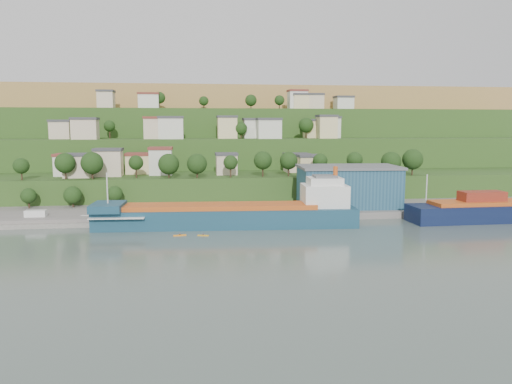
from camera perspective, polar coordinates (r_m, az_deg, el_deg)
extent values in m
plane|color=#475750|center=(126.91, -1.90, -4.81)|extent=(500.00, 500.00, 0.00)
cube|color=slate|center=(157.09, 4.39, -2.43)|extent=(220.00, 26.00, 4.00)
cube|color=slate|center=(154.07, -23.60, -3.24)|extent=(40.00, 18.00, 2.40)
cube|color=#284719|center=(181.83, -3.61, -1.06)|extent=(260.00, 32.00, 20.00)
cube|color=#284719|center=(211.49, -4.16, 0.15)|extent=(280.00, 32.00, 44.00)
cube|color=#284719|center=(241.23, -4.57, 1.06)|extent=(300.00, 32.00, 70.00)
cube|color=#A0753C|center=(314.80, -5.25, 2.56)|extent=(360.00, 120.00, 96.00)
cube|color=silver|center=(185.97, -20.45, 2.83)|extent=(9.53, 8.84, 6.79)
cube|color=brown|center=(185.73, -20.51, 4.01)|extent=(10.13, 9.44, 0.90)
cube|color=beige|center=(178.03, -19.69, 2.74)|extent=(8.74, 7.08, 7.23)
cube|color=#3F3F44|center=(177.76, -19.74, 4.05)|extent=(9.34, 7.68, 0.90)
cube|color=beige|center=(179.03, -16.49, 3.14)|extent=(9.01, 7.08, 8.74)
cube|color=#3F3F44|center=(178.75, -16.55, 4.68)|extent=(9.61, 7.68, 0.90)
cube|color=beige|center=(186.59, -13.15, 3.09)|extent=(9.23, 8.97, 6.61)
cube|color=brown|center=(186.35, -13.19, 4.24)|extent=(9.83, 9.57, 0.90)
cube|color=silver|center=(180.45, -10.82, 3.38)|extent=(7.77, 8.64, 8.92)
cube|color=brown|center=(180.17, -10.86, 4.94)|extent=(8.37, 9.24, 0.90)
cube|color=beige|center=(178.17, -3.39, 3.11)|extent=(7.30, 7.13, 6.86)
cube|color=#3F3F44|center=(177.91, -3.40, 4.36)|extent=(7.90, 7.73, 0.90)
cube|color=beige|center=(188.78, 4.67, 3.25)|extent=(8.77, 8.24, 6.20)
cube|color=#3F3F44|center=(188.55, 4.68, 4.33)|extent=(9.37, 8.84, 0.90)
cube|color=beige|center=(182.78, 6.05, 3.06)|extent=(8.05, 8.40, 6.01)
cube|color=#3F3F44|center=(182.55, 6.06, 4.15)|extent=(8.65, 9.00, 0.90)
cube|color=beige|center=(216.63, -21.39, 6.57)|extent=(7.85, 7.24, 6.81)
cube|color=#3F3F44|center=(216.64, -21.44, 7.59)|extent=(8.45, 7.84, 0.90)
cube|color=beige|center=(207.48, -18.94, 6.77)|extent=(9.58, 7.15, 7.61)
cube|color=#3F3F44|center=(207.50, -18.99, 7.94)|extent=(10.18, 7.75, 0.90)
cube|color=beige|center=(208.33, -11.49, 7.09)|extent=(8.35, 8.57, 8.08)
cube|color=brown|center=(208.35, -11.52, 8.32)|extent=(8.95, 9.17, 0.90)
cube|color=silver|center=(205.07, -9.69, 7.15)|extent=(9.79, 7.10, 8.23)
cube|color=#3F3F44|center=(205.10, -9.72, 8.42)|extent=(10.39, 7.70, 0.90)
cube|color=beige|center=(210.84, -3.33, 7.30)|extent=(7.88, 8.69, 8.61)
cube|color=#3F3F44|center=(210.87, -3.34, 8.59)|extent=(8.48, 9.29, 0.90)
cube|color=silver|center=(214.09, -0.31, 7.19)|extent=(8.31, 7.81, 7.64)
cube|color=#3F3F44|center=(214.11, -0.31, 8.33)|extent=(8.91, 8.41, 0.90)
cube|color=silver|center=(207.80, 1.46, 7.17)|extent=(9.62, 8.42, 7.60)
cube|color=#3F3F44|center=(207.82, 1.47, 8.34)|extent=(10.22, 9.02, 0.90)
cube|color=beige|center=(220.21, 6.59, 7.10)|extent=(7.54, 8.70, 7.30)
cube|color=#3F3F44|center=(220.23, 6.60, 8.17)|extent=(8.14, 9.30, 0.90)
cube|color=beige|center=(213.96, 8.07, 7.29)|extent=(7.61, 7.47, 8.96)
cube|color=#3F3F44|center=(214.00, 8.09, 8.61)|extent=(8.21, 8.07, 0.90)
cube|color=silver|center=(220.42, 8.47, 7.22)|extent=(7.19, 8.41, 8.44)
cube|color=#3F3F44|center=(220.45, 8.49, 8.43)|extent=(7.79, 9.01, 0.90)
cube|color=beige|center=(241.49, -16.76, 9.99)|extent=(7.06, 8.30, 7.54)
cube|color=#3F3F44|center=(241.74, -16.80, 10.98)|extent=(7.66, 8.90, 0.90)
cube|color=silver|center=(240.18, -12.15, 10.04)|extent=(9.26, 7.35, 6.62)
cube|color=brown|center=(240.38, -12.18, 10.93)|extent=(9.86, 7.95, 0.90)
cube|color=silver|center=(242.47, 4.75, 10.37)|extent=(8.56, 7.40, 8.40)
cube|color=brown|center=(242.75, 4.76, 11.46)|extent=(9.16, 8.00, 0.90)
cube|color=beige|center=(242.53, 5.02, 10.16)|extent=(7.28, 8.82, 6.66)
cube|color=#3F3F44|center=(242.74, 5.03, 11.05)|extent=(7.88, 9.42, 0.90)
cube|color=beige|center=(247.35, 6.60, 10.12)|extent=(8.38, 8.23, 6.93)
cube|color=#3F3F44|center=(247.56, 6.61, 11.02)|extent=(8.98, 8.83, 0.90)
cube|color=silver|center=(256.51, 9.97, 9.87)|extent=(8.48, 7.85, 6.14)
cube|color=#3F3F44|center=(256.69, 9.99, 10.66)|extent=(9.08, 8.45, 0.90)
cylinder|color=#382619|center=(175.66, -25.21, 1.75)|extent=(0.50, 0.50, 3.23)
sphere|color=#1B3110|center=(175.42, -25.26, 2.73)|extent=(4.99, 4.99, 4.99)
cylinder|color=#382619|center=(173.59, -20.93, 1.95)|extent=(0.50, 0.50, 3.45)
sphere|color=#1B3110|center=(173.31, -20.99, 3.11)|extent=(6.59, 6.59, 6.59)
cylinder|color=#382619|center=(170.50, -18.18, 1.95)|extent=(0.50, 0.50, 3.28)
sphere|color=#1B3110|center=(170.21, -18.23, 3.16)|extent=(7.20, 7.20, 7.20)
cylinder|color=#382619|center=(170.74, -13.53, 2.20)|extent=(0.50, 0.50, 3.75)
sphere|color=#1B3110|center=(170.49, -13.56, 3.28)|extent=(4.90, 4.90, 4.90)
cylinder|color=#382619|center=(168.09, -9.93, 2.05)|extent=(0.50, 0.50, 2.75)
sphere|color=#1B3110|center=(167.81, -9.95, 3.16)|extent=(6.94, 6.94, 6.94)
cylinder|color=#382619|center=(167.10, -6.74, 2.11)|extent=(0.50, 0.50, 2.92)
sphere|color=#1B3110|center=(166.82, -6.76, 3.23)|extent=(6.66, 6.66, 6.66)
cylinder|color=#382619|center=(167.32, -2.92, 2.30)|extent=(0.50, 0.50, 3.78)
sphere|color=#1B3110|center=(167.06, -2.93, 3.40)|extent=(4.81, 4.81, 4.81)
cylinder|color=#382619|center=(169.88, 0.78, 2.41)|extent=(0.50, 0.50, 3.89)
sphere|color=#1B3110|center=(169.60, 0.79, 3.64)|extent=(6.21, 6.21, 6.21)
cylinder|color=#382619|center=(171.60, 3.75, 2.42)|extent=(0.50, 0.50, 3.73)
sphere|color=#1B3110|center=(171.32, 3.76, 3.60)|extent=(6.08, 6.08, 6.08)
cylinder|color=#382619|center=(173.79, 7.32, 2.46)|extent=(0.50, 0.50, 3.85)
sphere|color=#1B3110|center=(173.53, 7.33, 3.55)|extent=(5.10, 5.10, 5.10)
cylinder|color=#382619|center=(176.07, 11.18, 2.47)|extent=(0.50, 0.50, 4.05)
sphere|color=#1B3110|center=(175.80, 11.21, 3.62)|extent=(5.53, 5.53, 5.53)
cylinder|color=#382619|center=(181.12, 15.15, 2.31)|extent=(0.50, 0.50, 2.89)
sphere|color=#1B3110|center=(180.86, 15.18, 3.37)|extent=(6.99, 6.99, 6.99)
cylinder|color=#382619|center=(183.65, 17.42, 2.40)|extent=(0.50, 0.50, 3.60)
sphere|color=#1B3110|center=(183.37, 17.46, 3.58)|extent=(7.19, 7.19, 7.19)
cylinder|color=#382619|center=(243.08, -0.59, 9.73)|extent=(0.50, 0.50, 2.89)
sphere|color=#1B3110|center=(243.22, -0.59, 10.43)|extent=(5.57, 5.57, 5.57)
cylinder|color=#382619|center=(241.90, -10.96, 9.72)|extent=(0.50, 0.50, 3.86)
sphere|color=#1B3110|center=(242.07, -10.98, 10.53)|extent=(5.46, 5.46, 5.46)
cylinder|color=#382619|center=(244.44, -5.98, 9.68)|extent=(0.50, 0.50, 2.88)
sphere|color=#1B3110|center=(244.56, -5.99, 10.31)|extent=(4.55, 4.55, 4.55)
cylinder|color=#382619|center=(239.50, 2.69, 9.77)|extent=(0.50, 0.50, 2.98)
sphere|color=#1B3110|center=(239.63, 2.70, 10.44)|extent=(4.72, 4.72, 4.72)
cylinder|color=#382619|center=(208.08, -1.72, 6.50)|extent=(0.50, 0.50, 2.72)
sphere|color=#1B3110|center=(208.05, -1.73, 7.27)|extent=(5.23, 5.23, 5.23)
cylinder|color=#382619|center=(214.23, 5.74, 6.63)|extent=(0.50, 0.50, 3.78)
sphere|color=#1B3110|center=(214.20, 5.75, 7.61)|extent=(6.37, 6.37, 6.37)
cylinder|color=#382619|center=(219.09, -16.37, 6.40)|extent=(0.50, 0.50, 3.91)
sphere|color=#1B3110|center=(219.07, -16.41, 7.25)|extent=(4.67, 4.67, 4.67)
cube|color=#143B4D|center=(136.00, -3.37, -3.33)|extent=(71.01, 15.16, 7.05)
cube|color=#BE4F19|center=(135.16, -4.24, -1.63)|extent=(52.80, 12.10, 1.21)
cube|color=#143B4D|center=(136.65, -16.56, -1.65)|extent=(8.69, 11.53, 2.01)
cube|color=silver|center=(139.47, 7.82, -0.39)|extent=(12.65, 10.76, 6.04)
cube|color=silver|center=(138.97, 7.85, 1.25)|extent=(9.52, 8.57, 2.01)
cube|color=#595B5E|center=(138.84, 7.86, 1.79)|extent=(6.38, 6.38, 0.60)
cylinder|color=#BE4F19|center=(139.55, 9.07, 2.29)|extent=(1.28, 1.28, 3.02)
cylinder|color=silver|center=(135.97, -16.64, 0.44)|extent=(0.38, 0.38, 8.06)
cube|color=silver|center=(136.56, -15.27, -2.55)|extent=(14.74, 12.18, 0.25)
cube|color=#BE4F19|center=(161.58, 26.91, -1.02)|extent=(46.48, 9.32, 1.05)
cylinder|color=silver|center=(148.22, 18.92, 0.50)|extent=(0.34, 0.34, 7.37)
cube|color=maroon|center=(156.74, 24.41, -0.42)|extent=(12.72, 5.45, 2.74)
cube|color=navy|center=(159.88, 10.48, 0.54)|extent=(30.97, 19.67, 12.00)
cube|color=#595B5E|center=(159.24, 10.54, 2.83)|extent=(32.03, 20.73, 0.80)
cube|color=silver|center=(152.33, -23.87, -2.41)|extent=(5.66, 2.41, 2.63)
cube|color=silver|center=(149.04, -18.67, -2.72)|extent=(4.34, 2.53, 0.82)
cube|color=orange|center=(126.21, -8.70, -4.90)|extent=(3.29, 1.11, 0.24)
sphere|color=#3F3F44|center=(126.12, -8.70, -4.72)|extent=(0.57, 0.57, 0.57)
cube|color=orange|center=(125.41, -6.06, -4.95)|extent=(2.86, 1.25, 0.21)
sphere|color=#3F3F44|center=(125.33, -6.06, -4.79)|extent=(0.50, 0.50, 0.50)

